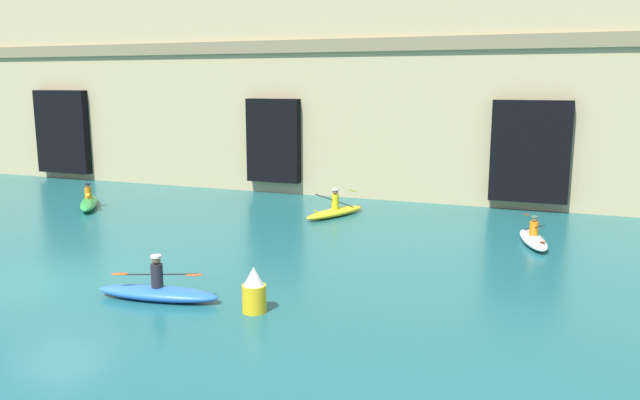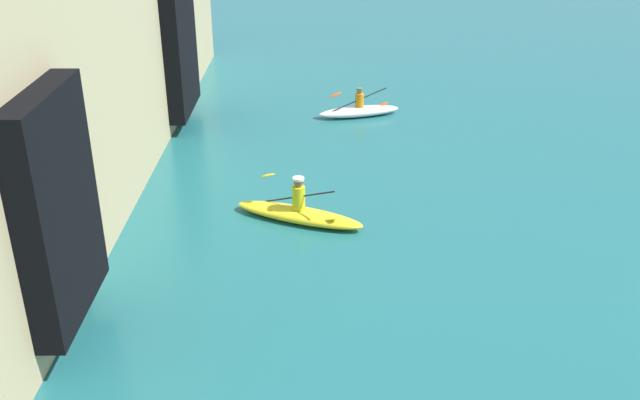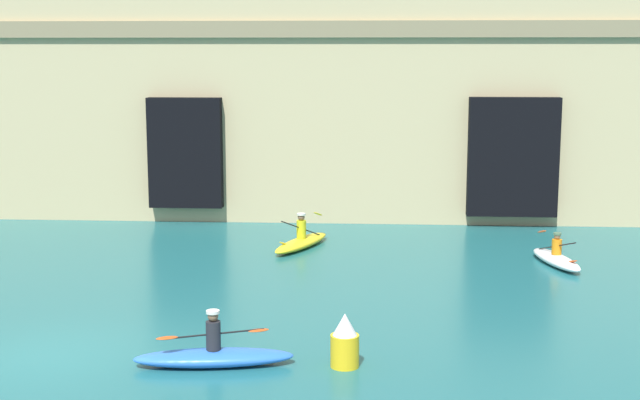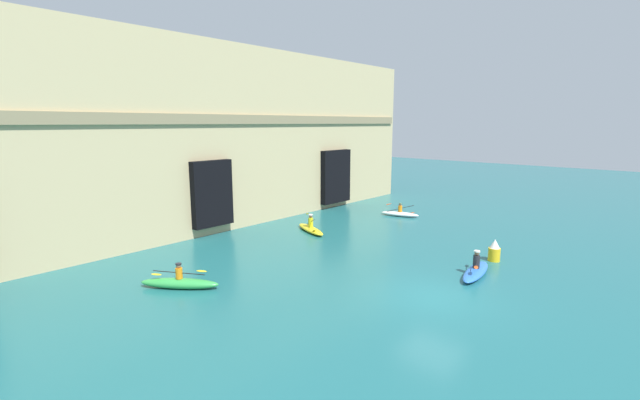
% 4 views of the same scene
% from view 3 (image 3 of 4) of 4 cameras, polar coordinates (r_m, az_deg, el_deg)
% --- Properties ---
extents(ground_plane, '(120.00, 120.00, 0.00)m').
position_cam_3_polar(ground_plane, '(19.77, -16.99, -9.60)').
color(ground_plane, '#1E6066').
extents(cliff_bluff, '(41.21, 7.56, 11.77)m').
position_cam_3_polar(cliff_bluff, '(36.49, -7.28, 8.75)').
color(cliff_bluff, tan).
rests_on(cliff_bluff, ground).
extents(kayak_blue, '(3.33, 1.23, 1.17)m').
position_cam_3_polar(kayak_blue, '(18.50, -6.82, -9.85)').
color(kayak_blue, blue).
rests_on(kayak_blue, ground).
extents(kayak_white, '(1.39, 2.90, 0.99)m').
position_cam_3_polar(kayak_white, '(27.53, 14.88, -3.64)').
color(kayak_white, white).
rests_on(kayak_white, ground).
extents(kayak_yellow, '(1.94, 3.31, 1.14)m').
position_cam_3_polar(kayak_yellow, '(28.93, -1.20, -2.66)').
color(kayak_yellow, yellow).
rests_on(kayak_yellow, ground).
extents(marker_buoy, '(0.58, 0.58, 1.12)m').
position_cam_3_polar(marker_buoy, '(18.24, 1.60, -9.08)').
color(marker_buoy, yellow).
rests_on(marker_buoy, ground).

